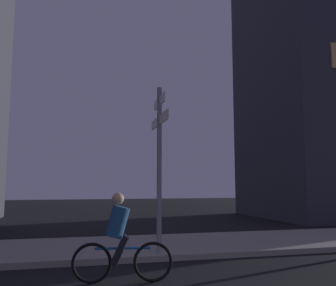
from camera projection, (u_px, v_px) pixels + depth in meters
name	position (u px, v px, depth m)	size (l,w,h in m)	color
sidewalk_kerb	(167.00, 245.00, 9.87)	(40.00, 3.41, 0.14)	gray
signpost	(159.00, 153.00, 8.73)	(0.12, 1.78, 4.04)	gray
cyclist	(120.00, 240.00, 6.43)	(1.81, 0.38, 1.61)	black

